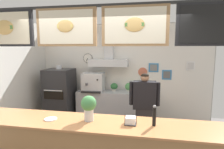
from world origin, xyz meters
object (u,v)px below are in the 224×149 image
Objects in this scene: shop_worker at (144,109)px; potted_oregano at (114,87)px; pepper_grinder at (154,116)px; pizza_oven at (60,96)px; napkin_holder at (131,121)px; basil_vase at (89,107)px; espresso_machine at (93,82)px; condiment_plate at (51,119)px; potted_thyme at (143,89)px; potted_basil at (129,87)px.

shop_worker reaches higher than potted_oregano.
potted_oregano is 2.71m from pepper_grinder.
pizza_oven reaches higher than napkin_holder.
shop_worker is 4.28× the size of basil_vase.
pepper_grinder is at bearing 94.16° from shop_worker.
shop_worker is 5.43× the size of pepper_grinder.
pizza_oven is 2.76× the size of espresso_machine.
espresso_machine is 3.11× the size of condiment_plate.
potted_oregano is at bearing 11.38° from pizza_oven.
shop_worker is 1.82m from espresso_machine.
napkin_holder is (0.60, -0.02, -0.16)m from basil_vase.
pepper_grinder is at bearing -1.30° from basil_vase.
shop_worker is 1.93m from condiment_plate.
potted_thyme is at bearing -0.60° from espresso_machine.
pizza_oven is at bearing 124.56° from basil_vase.
potted_oregano is at bearing -56.97° from shop_worker.
napkin_holder is 0.33m from pepper_grinder.
potted_oregano is 2.60m from napkin_holder.
potted_oregano is at bearing 5.66° from espresso_machine.
pizza_oven is at bearing 137.58° from pepper_grinder.
espresso_machine is 1.36m from potted_thyme.
shop_worker is 2.69× the size of espresso_machine.
shop_worker is at bearing 96.47° from pepper_grinder.
pepper_grinder is (0.99, -2.52, 0.15)m from potted_oregano.
basil_vase is (0.56, 0.06, 0.20)m from condiment_plate.
shop_worker is 8.35× the size of condiment_plate.
potted_thyme is at bearing -11.31° from potted_basil.
condiment_plate is at bearing -117.15° from potted_thyme.
potted_basil is at bearing 168.69° from potted_thyme.
potted_thyme is 2.45m from napkin_holder.
pizza_oven reaches higher than shop_worker.
shop_worker is 1.12m from potted_thyme.
condiment_plate is 1.17m from napkin_holder.
espresso_machine is 2.51m from condiment_plate.
basil_vase is (-0.34, -2.50, 0.20)m from potted_basil.
potted_basil is at bearing 102.93° from pepper_grinder.
shop_worker is 1.37m from napkin_holder.
potted_basil is 2.53m from basil_vase.
napkin_holder is 0.58× the size of pepper_grinder.
espresso_machine is (-1.40, 1.12, 0.32)m from shop_worker.
pepper_grinder is at bearing -42.42° from pizza_oven.
potted_oregano is 2.51m from basil_vase.
pepper_grinder is at bearing -57.71° from espresso_machine.
potted_thyme is 2.80m from condiment_plate.
pepper_grinder is (0.31, -0.00, 0.10)m from napkin_holder.
pizza_oven is 4.40× the size of basil_vase.
condiment_plate is at bearing -100.93° from potted_oregano.
basil_vase is at bearing 6.49° from condiment_plate.
potted_oregano is (-0.83, 1.18, 0.20)m from shop_worker.
napkin_holder is (2.12, -2.22, 0.32)m from pizza_oven.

